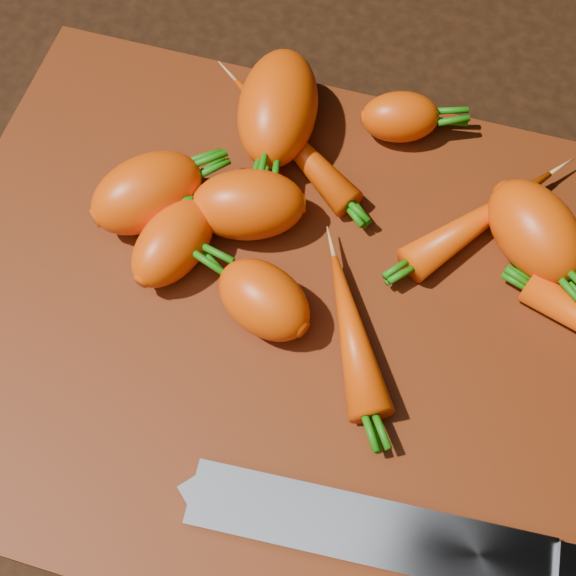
# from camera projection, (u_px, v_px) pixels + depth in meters

# --- Properties ---
(ground) EXTENTS (2.00, 2.00, 0.01)m
(ground) POSITION_uv_depth(u_px,v_px,m) (284.00, 322.00, 0.56)
(ground) COLOR black
(cutting_board) EXTENTS (0.50, 0.40, 0.01)m
(cutting_board) POSITION_uv_depth(u_px,v_px,m) (284.00, 316.00, 0.55)
(cutting_board) COLOR #61230A
(cutting_board) RESTS_ON ground
(carrot_0) EXTENTS (0.09, 0.10, 0.05)m
(carrot_0) POSITION_uv_depth(u_px,v_px,m) (147.00, 193.00, 0.56)
(carrot_0) COLOR #ED4A08
(carrot_0) RESTS_ON cutting_board
(carrot_1) EXTENTS (0.08, 0.07, 0.05)m
(carrot_1) POSITION_uv_depth(u_px,v_px,m) (264.00, 300.00, 0.53)
(carrot_1) COLOR #ED4A08
(carrot_1) RESTS_ON cutting_board
(carrot_2) EXTENTS (0.07, 0.11, 0.06)m
(carrot_2) POSITION_uv_depth(u_px,v_px,m) (278.00, 108.00, 0.59)
(carrot_2) COLOR #ED4A08
(carrot_2) RESTS_ON cutting_board
(carrot_3) EXTENTS (0.06, 0.08, 0.04)m
(carrot_3) POSITION_uv_depth(u_px,v_px,m) (173.00, 243.00, 0.55)
(carrot_3) COLOR #ED4A08
(carrot_3) RESTS_ON cutting_board
(carrot_4) EXTENTS (0.09, 0.07, 0.05)m
(carrot_4) POSITION_uv_depth(u_px,v_px,m) (248.00, 205.00, 0.56)
(carrot_4) COLOR #ED4A08
(carrot_4) RESTS_ON cutting_board
(carrot_5) EXTENTS (0.07, 0.05, 0.04)m
(carrot_5) POSITION_uv_depth(u_px,v_px,m) (400.00, 117.00, 0.60)
(carrot_5) COLOR #ED4A08
(carrot_5) RESTS_ON cutting_board
(carrot_7) EXTENTS (0.10, 0.12, 0.03)m
(carrot_7) POSITION_uv_depth(u_px,v_px,m) (482.00, 219.00, 0.56)
(carrot_7) COLOR #ED4A08
(carrot_7) RESTS_ON cutting_board
(carrot_9) EXTENTS (0.08, 0.12, 0.03)m
(carrot_9) POSITION_uv_depth(u_px,v_px,m) (352.00, 333.00, 0.52)
(carrot_9) COLOR #ED4A08
(carrot_9) RESTS_ON cutting_board
(carrot_10) EXTENTS (0.09, 0.10, 0.05)m
(carrot_10) POSITION_uv_depth(u_px,v_px,m) (535.00, 231.00, 0.55)
(carrot_10) COLOR #ED4A08
(carrot_10) RESTS_ON cutting_board
(carrot_11) EXTENTS (0.13, 0.11, 0.02)m
(carrot_11) POSITION_uv_depth(u_px,v_px,m) (291.00, 140.00, 0.60)
(carrot_11) COLOR #ED4A08
(carrot_11) RESTS_ON cutting_board
(knife) EXTENTS (0.36, 0.05, 0.02)m
(knife) POSITION_uv_depth(u_px,v_px,m) (406.00, 539.00, 0.47)
(knife) COLOR gray
(knife) RESTS_ON cutting_board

